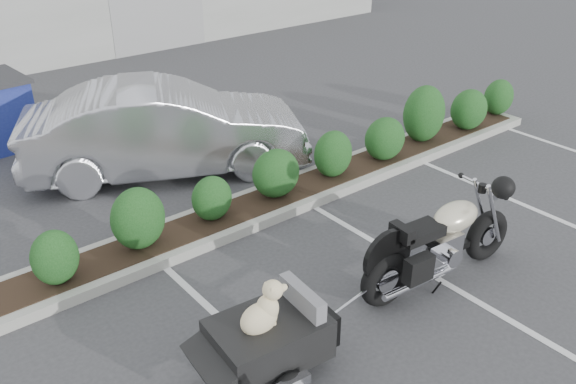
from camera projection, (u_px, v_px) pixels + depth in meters
ground at (332, 286)px, 7.96m from camera, size 90.00×90.00×0.00m
planter_kerb at (287, 196)px, 9.99m from camera, size 12.00×1.00×0.15m
motorcycle at (442, 242)px, 7.79m from camera, size 2.59×0.90×1.49m
pet_trailer at (267, 338)px, 6.30m from camera, size 2.08×1.17×1.23m
sedan at (166, 129)px, 10.66m from camera, size 5.14×3.63×1.61m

